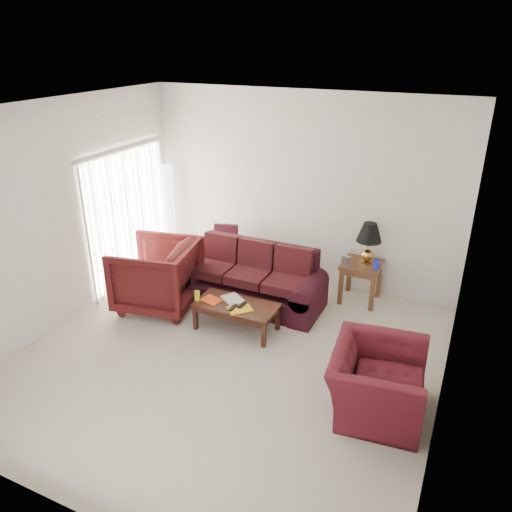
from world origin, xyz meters
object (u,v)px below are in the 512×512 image
(sofa, at_px, (251,277))
(coffee_table, at_px, (236,317))
(armchair_left, at_px, (157,275))
(floor_lamp, at_px, (168,214))
(end_table, at_px, (360,282))
(armchair_right, at_px, (377,382))

(sofa, bearing_deg, coffee_table, -76.20)
(sofa, height_order, armchair_left, armchair_left)
(floor_lamp, relative_size, coffee_table, 1.56)
(end_table, distance_m, armchair_right, 2.43)
(end_table, height_order, coffee_table, end_table)
(floor_lamp, xyz_separation_m, armchair_left, (0.77, -1.47, -0.37))
(sofa, bearing_deg, armchair_left, -148.39)
(end_table, xyz_separation_m, coffee_table, (-1.32, -1.52, -0.11))
(armchair_left, xyz_separation_m, armchair_right, (3.42, -0.89, -0.15))
(floor_lamp, bearing_deg, coffee_table, -36.53)
(end_table, height_order, floor_lamp, floor_lamp)
(armchair_left, relative_size, coffee_table, 0.99)
(sofa, xyz_separation_m, end_table, (1.46, 0.77, -0.13))
(floor_lamp, height_order, armchair_left, floor_lamp)
(floor_lamp, distance_m, armchair_right, 4.83)
(sofa, distance_m, end_table, 1.65)
(floor_lamp, height_order, coffee_table, floor_lamp)
(sofa, xyz_separation_m, armchair_right, (2.21, -1.54, -0.08))
(sofa, height_order, floor_lamp, floor_lamp)
(armchair_right, xyz_separation_m, coffee_table, (-2.07, 0.79, -0.16))
(floor_lamp, bearing_deg, armchair_left, -62.28)
(floor_lamp, xyz_separation_m, armchair_right, (4.19, -2.36, -0.51))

